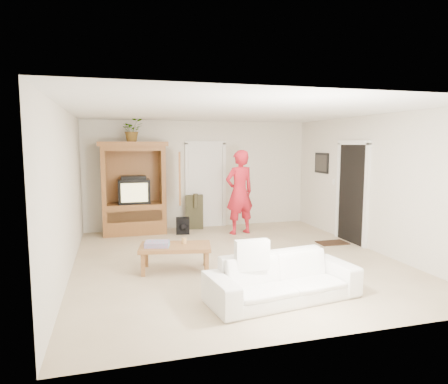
# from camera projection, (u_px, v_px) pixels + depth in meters

# --- Properties ---
(floor) EXTENTS (6.00, 6.00, 0.00)m
(floor) POSITION_uv_depth(u_px,v_px,m) (235.00, 260.00, 7.09)
(floor) COLOR tan
(floor) RESTS_ON ground
(ceiling) EXTENTS (6.00, 6.00, 0.00)m
(ceiling) POSITION_uv_depth(u_px,v_px,m) (236.00, 111.00, 6.78)
(ceiling) COLOR white
(ceiling) RESTS_ON floor
(wall_back) EXTENTS (5.50, 0.00, 5.50)m
(wall_back) POSITION_uv_depth(u_px,v_px,m) (199.00, 175.00, 9.80)
(wall_back) COLOR silver
(wall_back) RESTS_ON floor
(wall_front) EXTENTS (5.50, 0.00, 5.50)m
(wall_front) POSITION_uv_depth(u_px,v_px,m) (323.00, 218.00, 4.07)
(wall_front) COLOR silver
(wall_front) RESTS_ON floor
(wall_left) EXTENTS (0.00, 6.00, 6.00)m
(wall_left) POSITION_uv_depth(u_px,v_px,m) (67.00, 193.00, 6.20)
(wall_left) COLOR silver
(wall_left) RESTS_ON floor
(wall_right) EXTENTS (0.00, 6.00, 6.00)m
(wall_right) POSITION_uv_depth(u_px,v_px,m) (372.00, 183.00, 7.67)
(wall_right) COLOR silver
(wall_right) RESTS_ON floor
(armoire) EXTENTS (1.82, 1.14, 2.10)m
(armoire) POSITION_uv_depth(u_px,v_px,m) (135.00, 194.00, 9.10)
(armoire) COLOR brown
(armoire) RESTS_ON floor
(door_back) EXTENTS (0.85, 0.05, 2.04)m
(door_back) POSITION_uv_depth(u_px,v_px,m) (206.00, 186.00, 9.85)
(door_back) COLOR white
(door_back) RESTS_ON floor
(doorway_right) EXTENTS (0.05, 0.90, 2.04)m
(doorway_right) POSITION_uv_depth(u_px,v_px,m) (352.00, 194.00, 8.27)
(doorway_right) COLOR black
(doorway_right) RESTS_ON floor
(framed_picture) EXTENTS (0.03, 0.60, 0.48)m
(framed_picture) POSITION_uv_depth(u_px,v_px,m) (322.00, 163.00, 9.45)
(framed_picture) COLOR black
(framed_picture) RESTS_ON wall_right
(doormat) EXTENTS (0.60, 0.40, 0.02)m
(doormat) POSITION_uv_depth(u_px,v_px,m) (332.00, 243.00, 8.28)
(doormat) COLOR #382316
(doormat) RESTS_ON floor
(plant) EXTENTS (0.54, 0.49, 0.51)m
(plant) POSITION_uv_depth(u_px,v_px,m) (132.00, 130.00, 8.89)
(plant) COLOR #4C7238
(plant) RESTS_ON armoire
(man) EXTENTS (0.78, 0.60, 1.92)m
(man) POSITION_uv_depth(u_px,v_px,m) (240.00, 192.00, 9.07)
(man) COLOR red
(man) RESTS_ON floor
(sofa) EXTENTS (2.11, 1.07, 0.59)m
(sofa) POSITION_uv_depth(u_px,v_px,m) (283.00, 278.00, 5.26)
(sofa) COLOR white
(sofa) RESTS_ON floor
(coffee_table) EXTENTS (1.23, 0.82, 0.42)m
(coffee_table) POSITION_uv_depth(u_px,v_px,m) (175.00, 248.00, 6.46)
(coffee_table) COLOR olive
(coffee_table) RESTS_ON floor
(towel) EXTENTS (0.43, 0.36, 0.08)m
(towel) POSITION_uv_depth(u_px,v_px,m) (157.00, 244.00, 6.37)
(towel) COLOR #C3416F
(towel) RESTS_ON coffee_table
(candle) EXTENTS (0.08, 0.08, 0.10)m
(candle) POSITION_uv_depth(u_px,v_px,m) (184.00, 241.00, 6.53)
(candle) COLOR tan
(candle) RESTS_ON coffee_table
(backpack_black) EXTENTS (0.32, 0.22, 0.37)m
(backpack_black) POSITION_uv_depth(u_px,v_px,m) (183.00, 226.00, 9.10)
(backpack_black) COLOR black
(backpack_black) RESTS_ON floor
(backpack_olive) EXTENTS (0.48, 0.39, 0.81)m
(backpack_olive) POSITION_uv_depth(u_px,v_px,m) (194.00, 212.00, 9.72)
(backpack_olive) COLOR #47442B
(backpack_olive) RESTS_ON floor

